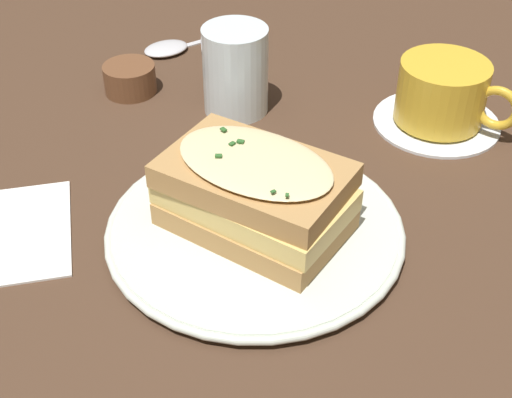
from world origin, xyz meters
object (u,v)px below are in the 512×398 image
object	(u,v)px
dinner_plate	(256,230)
sandwich	(254,193)
water_glass	(235,71)
spoon	(173,47)
teacup_with_saucer	(442,97)
condiment_pot	(130,79)
napkin	(8,233)

from	to	relation	value
dinner_plate	sandwich	size ratio (longest dim) A/B	1.43
water_glass	spoon	world-z (taller)	water_glass
dinner_plate	teacup_with_saucer	size ratio (longest dim) A/B	1.92
water_glass	condiment_pot	size ratio (longest dim) A/B	1.61
dinner_plate	condiment_pot	size ratio (longest dim) A/B	4.39
dinner_plate	napkin	size ratio (longest dim) A/B	1.98
dinner_plate	water_glass	size ratio (longest dim) A/B	2.73
spoon	condiment_pot	bearing A→B (deg)	126.30
dinner_plate	spoon	size ratio (longest dim) A/B	1.65
spoon	napkin	distance (m)	0.37
spoon	condiment_pot	distance (m)	0.11
condiment_pot	spoon	bearing A→B (deg)	153.94
dinner_plate	condiment_pot	xyz separation A→B (m)	(-0.26, -0.12, 0.01)
spoon	teacup_with_saucer	bearing A→B (deg)	-153.35
condiment_pot	dinner_plate	bearing A→B (deg)	24.04
sandwich	condiment_pot	xyz separation A→B (m)	(-0.26, -0.12, -0.03)
napkin	condiment_pot	size ratio (longest dim) A/B	2.22
teacup_with_saucer	spoon	world-z (taller)	teacup_with_saucer
dinner_plate	spoon	xyz separation A→B (m)	(-0.36, -0.07, -0.00)
sandwich	napkin	xyz separation A→B (m)	(-0.02, -0.21, -0.04)
napkin	condiment_pot	bearing A→B (deg)	157.98
spoon	napkin	bearing A→B (deg)	129.14
sandwich	spoon	world-z (taller)	sandwich
dinner_plate	sandwich	bearing A→B (deg)	-123.10
sandwich	water_glass	world-z (taller)	water_glass
water_glass	condiment_pot	bearing A→B (deg)	-113.51
teacup_with_saucer	spoon	xyz separation A→B (m)	(-0.20, -0.28, -0.03)
spoon	water_glass	bearing A→B (deg)	176.75
dinner_plate	teacup_with_saucer	bearing A→B (deg)	127.33
water_glass	dinner_plate	bearing A→B (deg)	0.42
condiment_pot	sandwich	bearing A→B (deg)	23.85
sandwich	spoon	bearing A→B (deg)	-169.38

